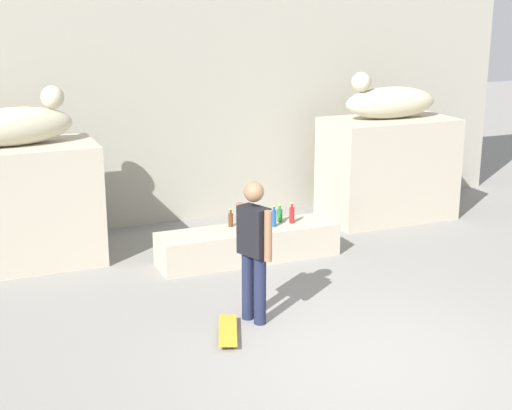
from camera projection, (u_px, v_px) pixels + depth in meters
ground_plane at (371, 362)px, 7.88m from camera, size 40.00×40.00×0.00m
facade_wall at (190, 60)px, 12.41m from camera, size 11.62×0.60×5.24m
pedestal_left at (21, 205)px, 10.53m from camera, size 2.12×1.21×1.69m
pedestal_right at (387, 169)px, 12.72m from camera, size 2.12×1.21×1.69m
statue_reclining_left at (17, 125)px, 10.24m from camera, size 1.67×0.81×0.78m
statue_reclining_right at (389, 101)px, 12.41m from camera, size 1.62×0.63×0.78m
ledge_block at (248, 244)px, 10.83m from camera, size 2.61×0.67×0.47m
skater at (254, 246)px, 8.62m from camera, size 0.32×0.51×1.67m
skateboard at (228, 330)px, 8.47m from camera, size 0.47×0.82×0.08m
bottle_red at (292, 215)px, 10.99m from camera, size 0.07×0.07×0.30m
bottle_blue at (274, 218)px, 10.81m from camera, size 0.07×0.07×0.31m
bottle_brown at (231, 219)px, 10.82m from camera, size 0.07×0.07×0.26m
bottle_green at (280, 215)px, 11.04m from camera, size 0.08×0.08×0.26m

